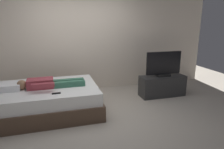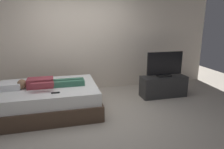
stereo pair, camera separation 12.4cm
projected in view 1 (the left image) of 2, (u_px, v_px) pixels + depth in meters
name	position (u px, v px, depth m)	size (l,w,h in m)	color
ground_plane	(94.00, 117.00, 3.91)	(10.00, 10.00, 0.00)	#ADA393
back_wall	(95.00, 36.00, 5.27)	(6.40, 0.10, 2.80)	beige
bed	(47.00, 100.00, 4.03)	(2.02, 1.48, 0.54)	brown
pillow	(7.00, 87.00, 3.76)	(0.48, 0.34, 0.12)	white
person	(47.00, 84.00, 3.90)	(1.26, 0.46, 0.18)	#993842
remote	(56.00, 93.00, 3.58)	(0.15, 0.04, 0.02)	black
tv_stand	(162.00, 86.00, 4.96)	(1.10, 0.40, 0.50)	#2D2D2D
tv	(164.00, 64.00, 4.82)	(0.88, 0.20, 0.59)	black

